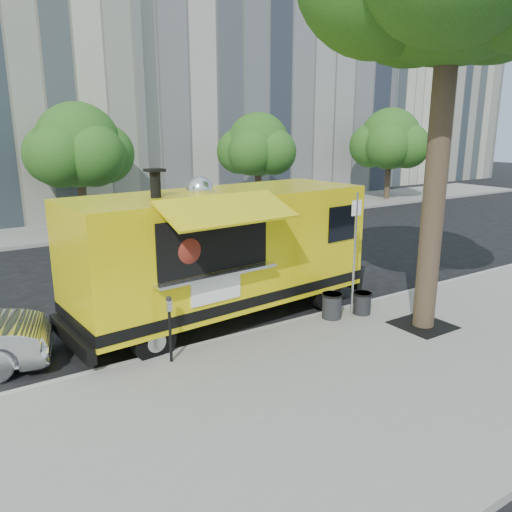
{
  "coord_description": "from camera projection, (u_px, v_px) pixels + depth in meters",
  "views": [
    {
      "loc": [
        -6.45,
        -9.71,
        4.55
      ],
      "look_at": [
        -0.16,
        0.0,
        1.58
      ],
      "focal_mm": 35.0,
      "sensor_mm": 36.0,
      "label": 1
    }
  ],
  "objects": [
    {
      "name": "trash_bin_left",
      "position": [
        332.0,
        305.0,
        11.85
      ],
      "size": [
        0.5,
        0.5,
        0.6
      ],
      "color": "black",
      "rests_on": "sidewalk"
    },
    {
      "name": "sign_post",
      "position": [
        355.0,
        249.0,
        11.51
      ],
      "size": [
        0.28,
        0.06,
        3.0
      ],
      "color": "silver",
      "rests_on": "sidewalk"
    },
    {
      "name": "far_tree_b",
      "position": [
        78.0,
        145.0,
        21.26
      ],
      "size": [
        3.6,
        3.6,
        5.5
      ],
      "color": "#33261C",
      "rests_on": "far_sidewalk"
    },
    {
      "name": "ground",
      "position": [
        261.0,
        316.0,
        12.42
      ],
      "size": [
        120.0,
        120.0,
        0.0
      ],
      "primitive_type": "plane",
      "color": "black",
      "rests_on": "ground"
    },
    {
      "name": "building_mid",
      "position": [
        223.0,
        48.0,
        34.95
      ],
      "size": [
        20.0,
        14.0,
        20.0
      ],
      "primitive_type": "cube",
      "color": "#A29E97",
      "rests_on": "ground"
    },
    {
      "name": "trash_bin_right",
      "position": [
        362.0,
        302.0,
        12.12
      ],
      "size": [
        0.45,
        0.45,
        0.54
      ],
      "color": "black",
      "rests_on": "sidewalk"
    },
    {
      "name": "sidewalk",
      "position": [
        382.0,
        380.0,
        9.15
      ],
      "size": [
        60.0,
        6.0,
        0.15
      ],
      "primitive_type": "cube",
      "color": "gray",
      "rests_on": "ground"
    },
    {
      "name": "food_truck",
      "position": [
        222.0,
        251.0,
        11.76
      ],
      "size": [
        7.65,
        3.95,
        3.71
      ],
      "rotation": [
        0.0,
        0.0,
        0.08
      ],
      "color": "yellow",
      "rests_on": "ground"
    },
    {
      "name": "far_tree_c",
      "position": [
        258.0,
        145.0,
        25.79
      ],
      "size": [
        3.24,
        3.24,
        5.21
      ],
      "color": "#33261C",
      "rests_on": "far_sidewalk"
    },
    {
      "name": "far_tree_d",
      "position": [
        390.0,
        139.0,
        31.17
      ],
      "size": [
        3.78,
        3.78,
        5.64
      ],
      "color": "#33261C",
      "rests_on": "far_sidewalk"
    },
    {
      "name": "tree_well",
      "position": [
        423.0,
        325.0,
        11.47
      ],
      "size": [
        1.2,
        1.2,
        0.02
      ],
      "primitive_type": "cube",
      "color": "black",
      "rests_on": "sidewalk"
    },
    {
      "name": "curb",
      "position": [
        283.0,
        326.0,
        11.64
      ],
      "size": [
        60.0,
        0.14,
        0.16
      ],
      "primitive_type": "cube",
      "color": "#999993",
      "rests_on": "ground"
    },
    {
      "name": "building_right",
      "position": [
        390.0,
        89.0,
        45.73
      ],
      "size": [
        16.0,
        12.0,
        16.0
      ],
      "primitive_type": "cube",
      "color": "beige",
      "rests_on": "ground"
    },
    {
      "name": "far_sidewalk",
      "position": [
        103.0,
        226.0,
        23.38
      ],
      "size": [
        60.0,
        5.0,
        0.15
      ],
      "primitive_type": "cube",
      "color": "gray",
      "rests_on": "ground"
    },
    {
      "name": "parking_meter",
      "position": [
        170.0,
        321.0,
        9.5
      ],
      "size": [
        0.11,
        0.11,
        1.33
      ],
      "color": "black",
      "rests_on": "sidewalk"
    }
  ]
}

